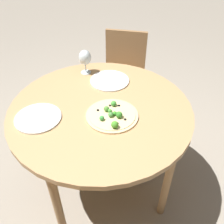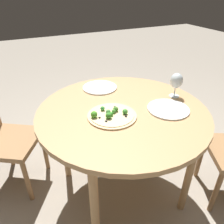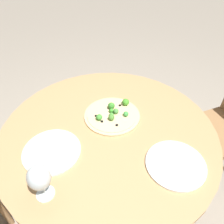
{
  "view_description": "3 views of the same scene",
  "coord_description": "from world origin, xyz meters",
  "views": [
    {
      "loc": [
        -0.24,
        -1.14,
        1.69
      ],
      "look_at": [
        0.05,
        -0.1,
        0.8
      ],
      "focal_mm": 40.0,
      "sensor_mm": 36.0,
      "label": 1
    },
    {
      "loc": [
        1.06,
        -0.57,
        1.47
      ],
      "look_at": [
        0.05,
        -0.1,
        0.8
      ],
      "focal_mm": 35.0,
      "sensor_mm": 36.0,
      "label": 2
    },
    {
      "loc": [
        -0.47,
        0.6,
        1.57
      ],
      "look_at": [
        0.05,
        -0.1,
        0.8
      ],
      "focal_mm": 35.0,
      "sensor_mm": 36.0,
      "label": 3
    }
  ],
  "objects": [
    {
      "name": "plate_far",
      "position": [
        -0.36,
        -0.01,
        0.77
      ],
      "size": [
        0.26,
        0.26,
        0.01
      ],
      "color": "silver",
      "rests_on": "dining_table"
    },
    {
      "name": "wine_glass",
      "position": [
        -0.01,
        0.42,
        0.88
      ],
      "size": [
        0.09,
        0.09,
        0.17
      ],
      "color": "silver",
      "rests_on": "dining_table"
    },
    {
      "name": "ground_plane",
      "position": [
        0.0,
        0.0,
        0.0
      ],
      "size": [
        12.0,
        12.0,
        0.0
      ],
      "primitive_type": "plane",
      "color": "gray"
    },
    {
      "name": "chair",
      "position": [
        0.4,
        0.81,
        0.46
      ],
      "size": [
        0.54,
        0.54,
        0.84
      ],
      "rotation": [
        0.0,
        0.0,
        -0.46
      ],
      "color": "#997047",
      "rests_on": "ground_plane"
    },
    {
      "name": "pizza",
      "position": [
        0.05,
        -0.1,
        0.78
      ],
      "size": [
        0.3,
        0.3,
        0.05
      ],
      "color": "#DBBC89",
      "rests_on": "dining_table"
    },
    {
      "name": "dining_table",
      "position": [
        0.0,
        0.0,
        0.69
      ],
      "size": [
        1.1,
        1.1,
        0.77
      ],
      "color": "tan",
      "rests_on": "ground_plane"
    },
    {
      "name": "plate_near",
      "position": [
        0.13,
        0.26,
        0.77
      ],
      "size": [
        0.27,
        0.27,
        0.01
      ],
      "color": "silver",
      "rests_on": "dining_table"
    }
  ]
}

